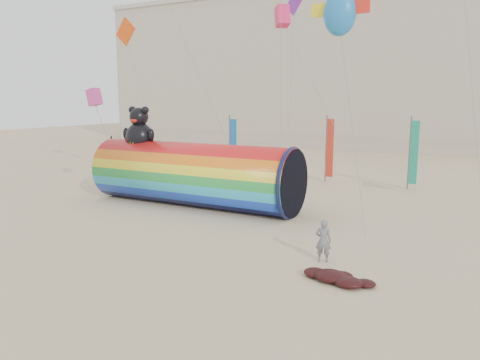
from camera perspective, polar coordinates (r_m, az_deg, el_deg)
The scene contains 6 objects.
ground at distance 22.77m, azimuth -2.94°, elevation -6.42°, with size 160.00×160.00×0.00m, color #CCB58C.
hotel_building at distance 68.80m, azimuth 8.98°, elevation 12.98°, with size 60.40×15.40×20.60m.
windsock_assembly at distance 28.29m, azimuth -5.69°, elevation 0.89°, with size 13.06×3.98×6.02m.
kite_handler at distance 18.89m, azimuth 10.12°, elevation -7.29°, with size 0.62×0.41×1.71m, color slate.
fabric_bundle at distance 17.14m, azimuth 11.68°, elevation -11.56°, with size 2.62×1.35×0.41m.
festival_banners at distance 35.55m, azimuth 10.01°, elevation 3.65°, with size 13.20×4.04×5.20m.
Camera 1 is at (11.54, -18.57, 6.36)m, focal length 35.00 mm.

